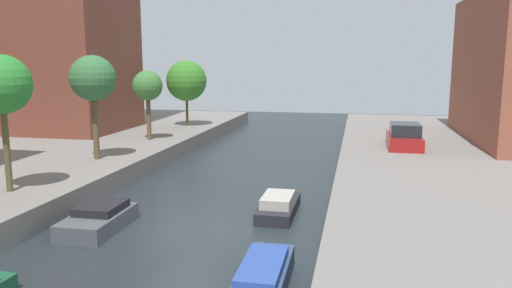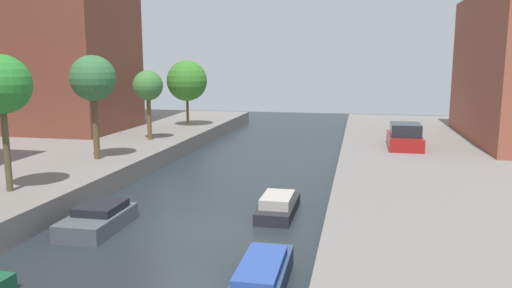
% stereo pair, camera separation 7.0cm
% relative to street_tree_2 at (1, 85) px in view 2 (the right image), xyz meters
% --- Properties ---
extents(ground_plane, '(84.00, 84.00, 0.00)m').
position_rel_street_tree_2_xyz_m(ground_plane, '(7.36, -0.14, -5.13)').
color(ground_plane, '#232B30').
extents(street_tree_2, '(2.27, 2.27, 5.31)m').
position_rel_street_tree_2_xyz_m(street_tree_2, '(0.00, 0.00, 0.00)').
color(street_tree_2, brown).
rests_on(street_tree_2, quay_left).
extents(street_tree_3, '(2.33, 2.33, 5.36)m').
position_rel_street_tree_2_xyz_m(street_tree_3, '(0.00, 6.57, -0.00)').
color(street_tree_3, brown).
rests_on(street_tree_3, quay_left).
extents(street_tree_4, '(1.92, 1.92, 4.47)m').
position_rel_street_tree_2_xyz_m(street_tree_4, '(0.00, 13.14, -0.68)').
color(street_tree_4, brown).
rests_on(street_tree_4, quay_left).
extents(street_tree_5, '(3.17, 3.17, 5.13)m').
position_rel_street_tree_2_xyz_m(street_tree_5, '(0.00, 20.38, -0.60)').
color(street_tree_5, brown).
rests_on(street_tree_5, quay_left).
extents(parked_car, '(1.93, 4.03, 1.47)m').
position_rel_street_tree_2_xyz_m(parked_car, '(16.00, 13.45, -3.53)').
color(parked_car, maroon).
rests_on(parked_car, quay_right).
extents(moored_boat_left_3, '(1.76, 3.25, 0.90)m').
position_rel_street_tree_2_xyz_m(moored_boat_left_3, '(4.20, -0.77, -4.74)').
color(moored_boat_left_3, '#4C5156').
rests_on(moored_boat_left_3, ground_plane).
extents(moored_boat_right_2, '(1.32, 4.60, 0.90)m').
position_rel_street_tree_2_xyz_m(moored_boat_right_2, '(10.97, -4.68, -4.74)').
color(moored_boat_right_2, '#33476B').
rests_on(moored_boat_right_2, ground_plane).
extents(moored_boat_right_3, '(1.36, 3.44, 0.84)m').
position_rel_street_tree_2_xyz_m(moored_boat_right_3, '(10.29, 2.34, -4.79)').
color(moored_boat_right_3, '#232328').
rests_on(moored_boat_right_3, ground_plane).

